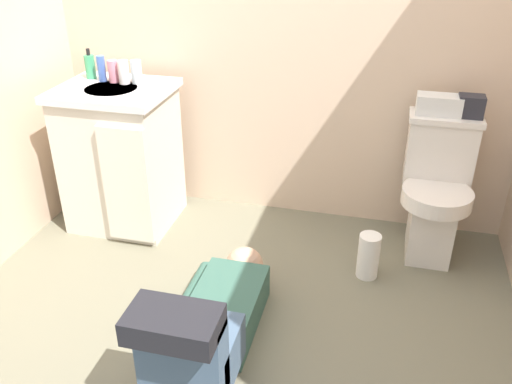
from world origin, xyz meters
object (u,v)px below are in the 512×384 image
paper_towel_roll (368,256)px  toiletry_bag (471,106)px  tissue_box (439,105)px  toilet (436,190)px  vanity_cabinet (122,156)px  person_plumber (211,321)px  bottle_blue (102,69)px  bottle_white (124,72)px  bottle_pink (113,71)px  soap_dispenser (90,66)px  bottle_clear (136,72)px  faucet (123,71)px

paper_towel_roll → toiletry_bag: bearing=45.4°
toiletry_bag → tissue_box: bearing=180.0°
toilet → vanity_cabinet: vanity_cabinet is taller
vanity_cabinet → person_plumber: 1.27m
person_plumber → bottle_blue: (-0.94, 1.02, 0.71)m
bottle_white → paper_towel_roll: (1.40, -0.30, -0.76)m
person_plumber → tissue_box: bearing=52.7°
toilet → bottle_pink: (-1.77, -0.01, 0.51)m
toiletry_bag → bottle_white: (-1.80, -0.11, 0.08)m
soap_dispenser → bottle_pink: (0.16, -0.03, -0.01)m
vanity_cabinet → toiletry_bag: toiletry_bag is taller
toilet → bottle_blue: bearing=-179.7°
person_plumber → bottle_clear: (-0.74, 1.03, 0.71)m
soap_dispenser → bottle_white: (0.23, -0.04, -0.00)m
soap_dispenser → bottle_pink: size_ratio=1.38×
vanity_cabinet → toiletry_bag: size_ratio=6.61×
toilet → bottle_clear: size_ratio=6.03×
soap_dispenser → bottle_blue: 0.09m
tissue_box → bottle_clear: 1.59m
bottle_white → bottle_pink: bearing=170.9°
paper_towel_roll → tissue_box: bearing=58.1°
bottle_blue → toilet: bearing=0.3°
faucet → vanity_cabinet: bearing=-88.7°
toilet → bottle_white: size_ratio=5.95×
soap_dispenser → bottle_blue: (0.09, -0.03, 0.00)m
toilet → tissue_box: tissue_box is taller
tissue_box → toilet: bearing=-63.6°
vanity_cabinet → bottle_clear: bearing=48.3°
tissue_box → bottle_clear: bottle_clear is taller
bottle_blue → bottle_white: 0.14m
bottle_white → vanity_cabinet: bearing=-111.3°
person_plumber → toiletry_bag: 1.63m
tissue_box → bottle_clear: bearing=-176.9°
bottle_blue → bottle_white: bearing=-5.6°
person_plumber → bottle_blue: bottle_blue is taller
faucet → bottle_pink: (-0.03, -0.05, 0.01)m
soap_dispenser → paper_towel_roll: (1.62, -0.34, -0.77)m
vanity_cabinet → person_plumber: bearing=-48.2°
vanity_cabinet → toiletry_bag: bearing=6.0°
person_plumber → soap_dispenser: soap_dispenser is taller
bottle_pink → bottle_clear: bearing=6.0°
bottle_blue → bottle_pink: bottle_blue is taller
bottle_clear → paper_towel_roll: size_ratio=0.52×
toiletry_bag → bottle_pink: 1.88m
toilet → bottle_blue: size_ratio=5.41×
person_plumber → soap_dispenser: (-1.02, 1.05, 0.71)m
toilet → faucet: size_ratio=7.50×
bottle_clear → faucet: bearing=157.9°
faucet → paper_towel_roll: 1.66m
tissue_box → soap_dispenser: bearing=-177.9°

